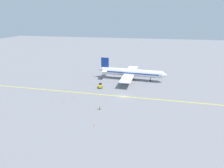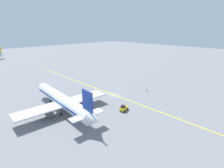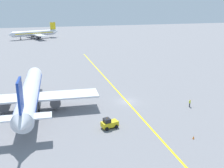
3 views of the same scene
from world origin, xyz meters
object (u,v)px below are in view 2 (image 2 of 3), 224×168
airplane_at_gate (63,101)px  traffic_cone_mid_apron (179,102)px  traffic_cone_near_nose (167,105)px  ground_crew_worker (147,89)px  traffic_cone_by_wingtip (158,85)px  baggage_tug_white (124,108)px

airplane_at_gate → traffic_cone_mid_apron: (31.21, -21.76, -3.43)m
traffic_cone_near_nose → traffic_cone_mid_apron: 5.47m
traffic_cone_near_nose → traffic_cone_mid_apron: (5.20, -1.70, 0.00)m
ground_crew_worker → traffic_cone_by_wingtip: bearing=4.4°
traffic_cone_near_nose → traffic_cone_by_wingtip: (16.75, 13.34, 0.00)m
baggage_tug_white → traffic_cone_by_wingtip: 29.72m
baggage_tug_white → ground_crew_worker: size_ratio=1.93×
airplane_at_gate → traffic_cone_by_wingtip: bearing=-8.9°
baggage_tug_white → traffic_cone_by_wingtip: bearing=11.0°
ground_crew_worker → traffic_cone_mid_apron: size_ratio=3.05×
traffic_cone_near_nose → airplane_at_gate: bearing=142.4°
traffic_cone_mid_apron → traffic_cone_by_wingtip: bearing=52.5°
baggage_tug_white → traffic_cone_by_wingtip: baggage_tug_white is taller
ground_crew_worker → traffic_cone_by_wingtip: size_ratio=3.05×
airplane_at_gate → traffic_cone_by_wingtip: (42.76, -6.71, -3.43)m
airplane_at_gate → traffic_cone_mid_apron: airplane_at_gate is taller
airplane_at_gate → ground_crew_worker: 33.99m
airplane_at_gate → baggage_tug_white: size_ratio=10.93×
traffic_cone_mid_apron → traffic_cone_by_wingtip: size_ratio=1.00×
baggage_tug_white → traffic_cone_near_nose: 14.63m
baggage_tug_white → ground_crew_worker: (19.45, 4.90, 0.01)m
baggage_tug_white → ground_crew_worker: 20.06m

